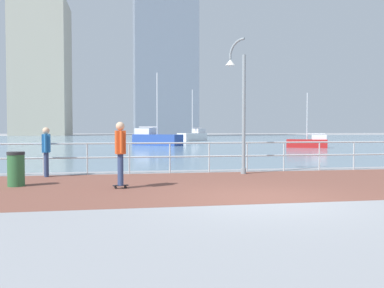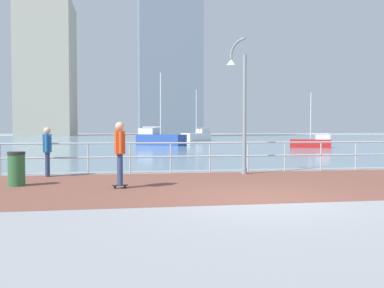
% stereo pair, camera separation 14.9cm
% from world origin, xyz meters
% --- Properties ---
extents(ground, '(220.00, 220.00, 0.00)m').
position_xyz_m(ground, '(0.00, 40.00, 0.00)').
color(ground, gray).
extents(brick_paving, '(28.00, 6.07, 0.01)m').
position_xyz_m(brick_paving, '(0.00, 2.48, 0.00)').
color(brick_paving, brown).
rests_on(brick_paving, ground).
extents(harbor_water, '(180.00, 88.00, 0.00)m').
position_xyz_m(harbor_water, '(0.00, 50.52, 0.00)').
color(harbor_water, '#6B899E').
rests_on(harbor_water, ground).
extents(waterfront_railing, '(25.25, 0.06, 1.09)m').
position_xyz_m(waterfront_railing, '(-0.00, 5.52, 0.75)').
color(waterfront_railing, '#B2BCC1').
rests_on(waterfront_railing, ground).
extents(lamppost, '(0.65, 0.67, 4.67)m').
position_xyz_m(lamppost, '(0.96, 5.05, 2.58)').
color(lamppost, gray).
rests_on(lamppost, ground).
extents(skateboarder, '(0.41, 0.56, 1.73)m').
position_xyz_m(skateboarder, '(-3.08, 2.15, 1.04)').
color(skateboarder, black).
rests_on(skateboarder, ground).
extents(bystander, '(0.27, 0.56, 1.60)m').
position_xyz_m(bystander, '(-5.45, 5.17, 0.94)').
color(bystander, navy).
rests_on(bystander, ground).
extents(trash_bin, '(0.46, 0.46, 0.93)m').
position_xyz_m(trash_bin, '(-5.85, 3.03, 0.47)').
color(trash_bin, '#2D6638').
rests_on(trash_bin, ground).
extents(sailboat_gray, '(4.52, 4.48, 6.83)m').
position_xyz_m(sailboat_gray, '(6.28, 44.46, 0.65)').
color(sailboat_gray, white).
rests_on(sailboat_gray, ground).
extents(sailboat_ivory, '(4.73, 4.39, 6.93)m').
position_xyz_m(sailboat_ivory, '(0.10, 29.99, 0.66)').
color(sailboat_ivory, '#284799').
rests_on(sailboat_ivory, ground).
extents(sailboat_red, '(3.37, 2.41, 4.59)m').
position_xyz_m(sailboat_red, '(12.28, 22.95, 0.44)').
color(sailboat_red, '#B21E1E').
rests_on(sailboat_red, ground).
extents(tower_concrete, '(13.28, 15.82, 36.61)m').
position_xyz_m(tower_concrete, '(-23.70, 101.56, 17.47)').
color(tower_concrete, '#B2AD99').
rests_on(tower_concrete, ground).
extents(tower_brick, '(13.91, 16.85, 39.93)m').
position_xyz_m(tower_brick, '(6.59, 86.44, 19.13)').
color(tower_brick, slate).
rests_on(tower_brick, ground).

